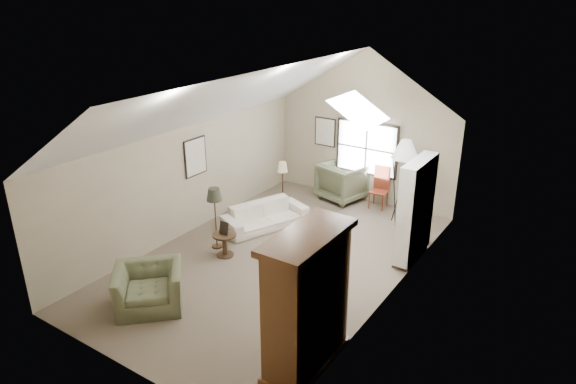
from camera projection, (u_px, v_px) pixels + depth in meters
The scene contains 18 objects.
room_shell at pixel (276, 110), 9.66m from camera, with size 5.01×8.01×4.00m.
window at pixel (367, 148), 13.33m from camera, with size 1.72×0.08×1.42m, color black.
skylight at pixel (360, 109), 9.69m from camera, with size 0.80×1.20×0.52m, color white, non-canonical shape.
wall_art at pixel (259, 145), 12.68m from camera, with size 1.97×3.71×0.88m.
armoire at pixel (307, 302), 7.48m from camera, with size 0.60×1.50×2.20m, color brown.
tv_alcove at pixel (416, 209), 10.47m from camera, with size 0.32×1.30×2.10m, color white.
media_console at pixel (411, 245), 10.80m from camera, with size 0.34×1.18×0.60m, color #382316.
tv_panel at pixel (414, 219), 10.57m from camera, with size 0.05×0.90×0.55m, color black.
sofa at pixel (265, 216), 12.19m from camera, with size 2.04×0.80×0.60m, color beige.
armchair_near at pixel (149, 288), 9.13m from camera, with size 1.17×1.02×0.76m, color #5B6446.
armchair_far at pixel (343, 181), 13.75m from camera, with size 1.08×1.11×1.01m, color #596043.
coffee_table at pixel (284, 253), 10.71m from camera, with size 0.79×0.44×0.40m, color #3E2A19.
bowl at pixel (284, 243), 10.63m from camera, with size 0.19×0.19×0.05m, color #382417.
side_table at pixel (225, 245), 10.92m from camera, with size 0.51×0.51×0.51m, color #3E2B19.
side_chair at pixel (379, 188), 13.20m from camera, with size 0.42×0.42×1.08m, color maroon.
tripod_lamp at pixel (403, 183), 12.01m from camera, with size 0.63×0.63×2.17m, color silver, non-canonical shape.
dark_lamp at pixel (216, 218), 11.11m from camera, with size 0.34×0.34×1.42m, color #2A2E20, non-canonical shape.
tan_lamp at pixel (283, 185), 13.14m from camera, with size 0.26×0.26×1.28m, color tan, non-canonical shape.
Camera 1 is at (5.44, -7.84, 5.38)m, focal length 32.00 mm.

